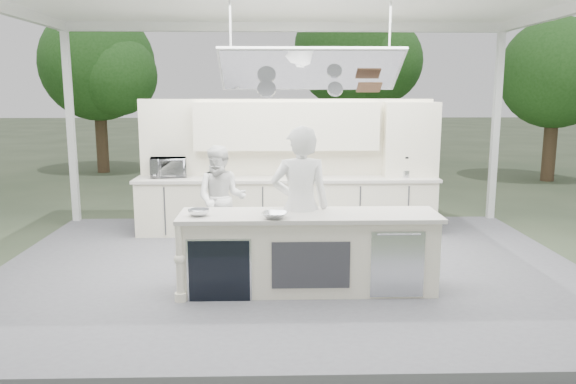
{
  "coord_description": "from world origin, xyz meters",
  "views": [
    {
      "loc": [
        -0.23,
        -7.42,
        2.52
      ],
      "look_at": [
        -0.02,
        0.4,
        1.09
      ],
      "focal_mm": 35.0,
      "sensor_mm": 36.0,
      "label": 1
    }
  ],
  "objects_px": {
    "head_chef": "(300,206)",
    "sous_chef": "(221,199)",
    "demo_island": "(307,252)",
    "back_counter": "(287,205)"
  },
  "relations": [
    {
      "from": "head_chef",
      "to": "sous_chef",
      "type": "distance_m",
      "value": 1.91
    },
    {
      "from": "demo_island",
      "to": "sous_chef",
      "type": "xyz_separation_m",
      "value": [
        -1.18,
        1.75,
        0.32
      ]
    },
    {
      "from": "back_counter",
      "to": "sous_chef",
      "type": "bearing_deg",
      "value": -133.61
    },
    {
      "from": "sous_chef",
      "to": "demo_island",
      "type": "bearing_deg",
      "value": -50.36
    },
    {
      "from": "demo_island",
      "to": "sous_chef",
      "type": "distance_m",
      "value": 2.14
    },
    {
      "from": "back_counter",
      "to": "head_chef",
      "type": "relative_size",
      "value": 2.56
    },
    {
      "from": "demo_island",
      "to": "sous_chef",
      "type": "height_order",
      "value": "sous_chef"
    },
    {
      "from": "demo_island",
      "to": "head_chef",
      "type": "height_order",
      "value": "head_chef"
    },
    {
      "from": "head_chef",
      "to": "back_counter",
      "type": "bearing_deg",
      "value": -89.99
    },
    {
      "from": "back_counter",
      "to": "head_chef",
      "type": "height_order",
      "value": "head_chef"
    }
  ]
}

